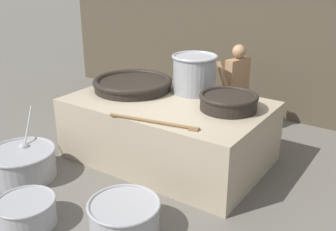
% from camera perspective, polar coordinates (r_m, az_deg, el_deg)
% --- Properties ---
extents(ground_plane, '(60.00, 60.00, 0.00)m').
position_cam_1_polar(ground_plane, '(6.14, 0.00, -6.10)').
color(ground_plane, '#666059').
extents(back_wall, '(8.73, 0.24, 4.22)m').
position_cam_1_polar(back_wall, '(7.82, 11.48, 15.70)').
color(back_wall, '#4C4233').
rests_on(back_wall, ground_plane).
extents(hearth_platform, '(2.89, 1.82, 0.94)m').
position_cam_1_polar(hearth_platform, '(5.94, 0.00, -2.10)').
color(hearth_platform, tan).
rests_on(hearth_platform, ground_plane).
extents(giant_wok_near, '(1.26, 1.26, 0.18)m').
position_cam_1_polar(giant_wok_near, '(6.27, -5.14, 4.62)').
color(giant_wok_near, black).
rests_on(giant_wok_near, hearth_platform).
extents(giant_wok_far, '(0.81, 0.81, 0.22)m').
position_cam_1_polar(giant_wok_far, '(5.45, 8.77, 2.09)').
color(giant_wok_far, black).
rests_on(giant_wok_far, hearth_platform).
extents(stock_pot, '(0.70, 0.70, 0.59)m').
position_cam_1_polar(stock_pot, '(6.06, 3.86, 6.14)').
color(stock_pot, gray).
rests_on(stock_pot, hearth_platform).
extents(stirring_paddle, '(1.23, 0.30, 0.04)m').
position_cam_1_polar(stirring_paddle, '(4.94, -1.60, -0.99)').
color(stirring_paddle, brown).
rests_on(stirring_paddle, hearth_platform).
extents(cook, '(0.45, 0.63, 1.59)m').
position_cam_1_polar(cook, '(6.71, 9.86, 3.99)').
color(cook, '#9E7551').
rests_on(cook, ground_plane).
extents(prep_bowl_vegetables, '(0.94, 1.07, 0.80)m').
position_cam_1_polar(prep_bowl_vegetables, '(5.88, -20.38, -6.36)').
color(prep_bowl_vegetables, '#9E9EA3').
rests_on(prep_bowl_vegetables, ground_plane).
extents(prep_bowl_meat, '(0.82, 0.82, 0.39)m').
position_cam_1_polar(prep_bowl_meat, '(4.52, -6.35, -14.33)').
color(prep_bowl_meat, '#9E9EA3').
rests_on(prep_bowl_meat, ground_plane).
extents(prep_bowl_extra, '(0.69, 0.69, 0.32)m').
position_cam_1_polar(prep_bowl_extra, '(4.90, -19.83, -12.90)').
color(prep_bowl_extra, '#9E9EA3').
rests_on(prep_bowl_extra, ground_plane).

